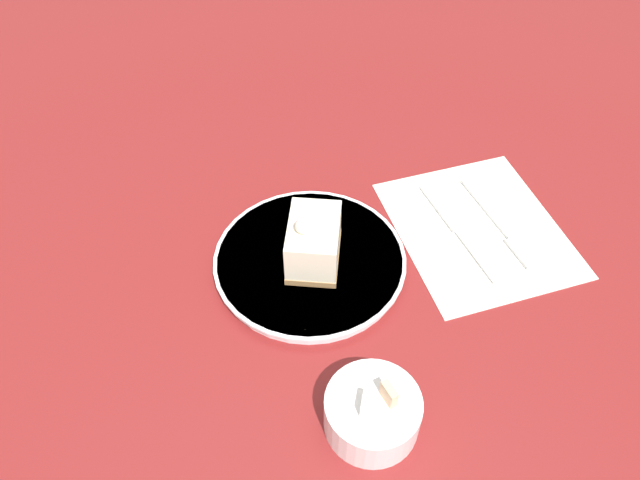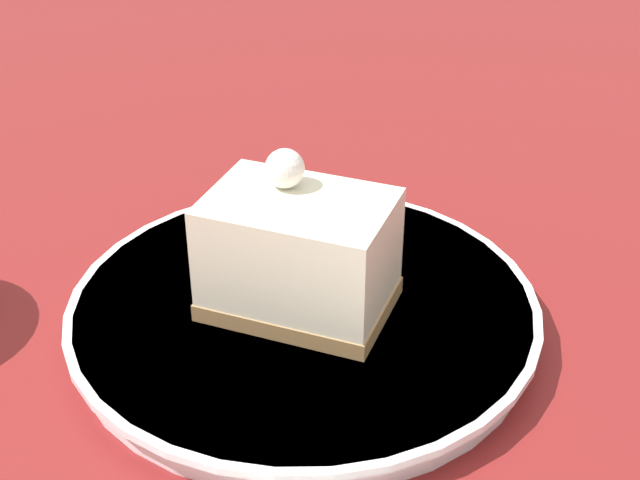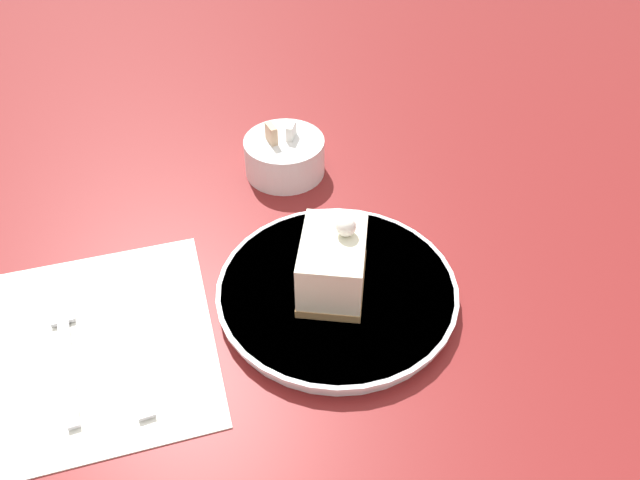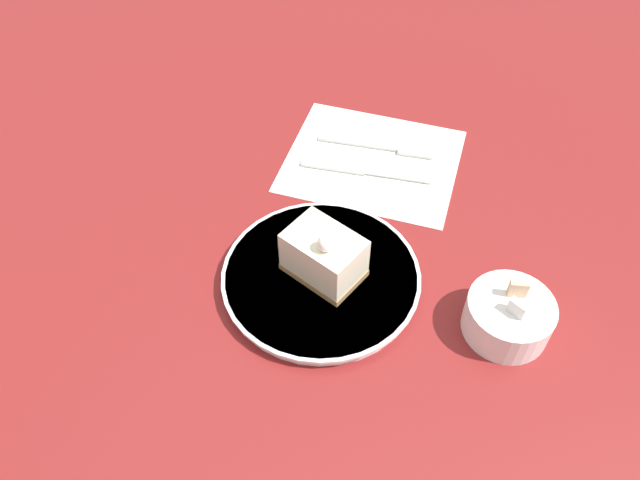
{
  "view_description": "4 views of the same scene",
  "coord_description": "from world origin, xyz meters",
  "px_view_note": "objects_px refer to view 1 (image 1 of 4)",
  "views": [
    {
      "loc": [
        0.12,
        0.5,
        0.59
      ],
      "look_at": [
        0.02,
        0.01,
        0.04
      ],
      "focal_mm": 35.0,
      "sensor_mm": 36.0,
      "label": 1
    },
    {
      "loc": [
        -0.32,
        -0.02,
        0.27
      ],
      "look_at": [
        0.04,
        0.01,
        0.05
      ],
      "focal_mm": 50.0,
      "sensor_mm": 36.0,
      "label": 2
    },
    {
      "loc": [
        -0.05,
        -0.38,
        0.46
      ],
      "look_at": [
        0.02,
        0.04,
        0.06
      ],
      "focal_mm": 35.0,
      "sensor_mm": 36.0,
      "label": 3
    },
    {
      "loc": [
        0.45,
        0.2,
        0.59
      ],
      "look_at": [
        0.03,
        0.01,
        0.06
      ],
      "focal_mm": 35.0,
      "sensor_mm": 36.0,
      "label": 4
    }
  ],
  "objects_px": {
    "fork": "(504,229)",
    "knife": "(451,221)",
    "cake_slice": "(313,242)",
    "sugar_bowl": "(372,413)",
    "plate": "(310,262)"
  },
  "relations": [
    {
      "from": "fork",
      "to": "knife",
      "type": "xyz_separation_m",
      "value": [
        0.06,
        -0.03,
        0.0
      ]
    },
    {
      "from": "cake_slice",
      "to": "fork",
      "type": "height_order",
      "value": "cake_slice"
    },
    {
      "from": "knife",
      "to": "sugar_bowl",
      "type": "relative_size",
      "value": 1.88
    },
    {
      "from": "cake_slice",
      "to": "fork",
      "type": "bearing_deg",
      "value": -161.17
    },
    {
      "from": "cake_slice",
      "to": "fork",
      "type": "distance_m",
      "value": 0.26
    },
    {
      "from": "fork",
      "to": "plate",
      "type": "bearing_deg",
      "value": -8.99
    },
    {
      "from": "sugar_bowl",
      "to": "knife",
      "type": "bearing_deg",
      "value": -124.45
    },
    {
      "from": "plate",
      "to": "cake_slice",
      "type": "xyz_separation_m",
      "value": [
        -0.0,
        0.0,
        0.04
      ]
    },
    {
      "from": "cake_slice",
      "to": "knife",
      "type": "height_order",
      "value": "cake_slice"
    },
    {
      "from": "fork",
      "to": "sugar_bowl",
      "type": "xyz_separation_m",
      "value": [
        0.23,
        0.22,
        0.02
      ]
    },
    {
      "from": "plate",
      "to": "fork",
      "type": "distance_m",
      "value": 0.26
    },
    {
      "from": "fork",
      "to": "sugar_bowl",
      "type": "relative_size",
      "value": 1.73
    },
    {
      "from": "sugar_bowl",
      "to": "plate",
      "type": "bearing_deg",
      "value": -83.8
    },
    {
      "from": "cake_slice",
      "to": "sugar_bowl",
      "type": "relative_size",
      "value": 1.05
    },
    {
      "from": "cake_slice",
      "to": "sugar_bowl",
      "type": "xyz_separation_m",
      "value": [
        -0.02,
        0.21,
        -0.02
      ]
    }
  ]
}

